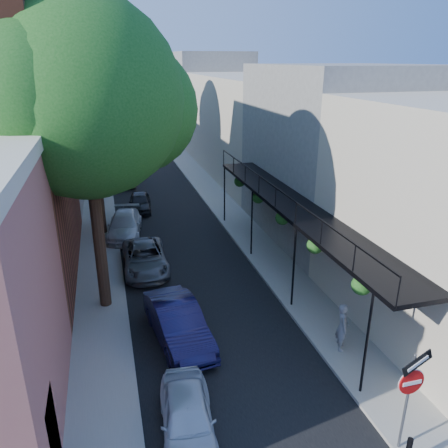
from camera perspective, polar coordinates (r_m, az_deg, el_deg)
road_surface at (r=37.14m, az=-9.87°, el=6.03°), size 6.00×64.00×0.01m
sidewalk_left at (r=36.99m, az=-16.07°, el=5.55°), size 2.00×64.00×0.12m
sidewalk_right at (r=37.69m, az=-3.79°, el=6.59°), size 2.00×64.00×0.12m
buildings_left at (r=35.37m, az=-25.62°, el=11.78°), size 10.10×59.10×12.00m
buildings_right at (r=37.69m, az=3.87°, el=13.35°), size 9.80×55.00×10.00m
sign_post at (r=11.81m, az=23.21°, el=-18.85°), size 0.89×0.17×2.99m
oak_near at (r=16.14m, az=-16.21°, el=15.11°), size 7.48×6.80×11.42m
oak_mid at (r=24.15m, az=-16.19°, el=14.77°), size 6.60×6.00×10.20m
oak_far at (r=33.10m, az=-16.34°, el=18.26°), size 7.70×7.00×11.90m
parked_car_a at (r=12.34m, az=-4.79°, el=-23.87°), size 1.71×3.56×1.17m
parked_car_b at (r=15.53m, az=-6.04°, el=-12.75°), size 2.04×4.42×1.40m
parked_car_c at (r=20.65m, az=-10.26°, el=-4.39°), size 2.03×4.28×1.18m
parked_car_d at (r=24.81m, az=-12.83°, el=-0.15°), size 2.30×4.45×1.23m
parked_car_e at (r=28.77m, az=-10.92°, el=2.82°), size 1.66×3.49×1.15m
parked_car_f at (r=35.25m, az=-12.60°, el=6.17°), size 1.71×4.19×1.35m
pedestrian at (r=15.31m, az=15.22°, el=-12.82°), size 0.61×0.72×1.68m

